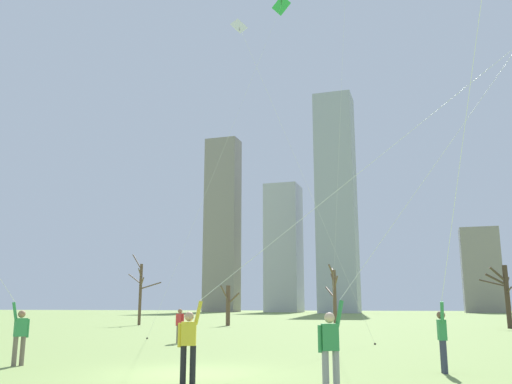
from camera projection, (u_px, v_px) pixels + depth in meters
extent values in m
plane|color=#7A934C|center=(188.00, 374.00, 14.27)|extent=(400.00, 400.00, 0.00)
cylinder|color=gray|center=(326.00, 372.00, 10.99)|extent=(0.14, 0.14, 0.85)
cylinder|color=gray|center=(336.00, 372.00, 11.01)|extent=(0.14, 0.14, 0.85)
cube|color=#338C4C|center=(330.00, 337.00, 11.14)|extent=(0.39, 0.31, 0.54)
sphere|color=beige|center=(329.00, 318.00, 11.22)|extent=(0.22, 0.22, 0.22)
cylinder|color=#338C4C|center=(320.00, 339.00, 11.12)|extent=(0.09, 0.09, 0.55)
cylinder|color=#338C4C|center=(339.00, 314.00, 11.25)|extent=(0.22, 0.16, 0.56)
cylinder|color=silver|center=(468.00, 118.00, 13.38)|extent=(6.03, 4.37, 8.95)
cylinder|color=#726656|center=(22.00, 351.00, 16.22)|extent=(0.14, 0.14, 0.85)
cylinder|color=#726656|center=(15.00, 351.00, 16.08)|extent=(0.14, 0.14, 0.85)
cube|color=#338C4C|center=(21.00, 327.00, 16.30)|extent=(0.35, 0.39, 0.54)
sphere|color=#9E7051|center=(22.00, 314.00, 16.38)|extent=(0.22, 0.22, 0.22)
cylinder|color=#338C4C|center=(28.00, 328.00, 16.42)|extent=(0.09, 0.09, 0.55)
cylinder|color=#338C4C|center=(15.00, 311.00, 16.26)|extent=(0.18, 0.22, 0.56)
cylinder|color=#33384C|center=(443.00, 356.00, 14.48)|extent=(0.14, 0.14, 0.85)
cylinder|color=#33384C|center=(445.00, 357.00, 14.26)|extent=(0.14, 0.14, 0.85)
cube|color=#338C4C|center=(442.00, 330.00, 14.52)|extent=(0.25, 0.37, 0.54)
sphere|color=brown|center=(441.00, 315.00, 14.60)|extent=(0.22, 0.22, 0.22)
cylinder|color=#338C4C|center=(441.00, 331.00, 14.71)|extent=(0.09, 0.09, 0.55)
cylinder|color=#338C4C|center=(442.00, 312.00, 14.41)|extent=(0.12, 0.21, 0.56)
cylinder|color=black|center=(183.00, 365.00, 12.41)|extent=(0.14, 0.14, 0.85)
cylinder|color=black|center=(193.00, 365.00, 12.42)|extent=(0.14, 0.14, 0.85)
cube|color=yellow|center=(189.00, 334.00, 12.56)|extent=(0.39, 0.30, 0.54)
sphere|color=tan|center=(189.00, 316.00, 12.64)|extent=(0.22, 0.22, 0.22)
cylinder|color=yellow|center=(180.00, 335.00, 12.55)|extent=(0.09, 0.09, 0.55)
cylinder|color=yellow|center=(198.00, 313.00, 12.66)|extent=(0.22, 0.15, 0.56)
cylinder|color=silver|center=(486.00, 70.00, 15.08)|extent=(14.27, 6.76, 12.72)
cylinder|color=#726656|center=(178.00, 334.00, 26.00)|extent=(0.14, 0.14, 0.85)
cylinder|color=#726656|center=(181.00, 334.00, 25.88)|extent=(0.14, 0.14, 0.85)
cube|color=red|center=(180.00, 319.00, 26.08)|extent=(0.38, 0.29, 0.54)
sphere|color=#9E7051|center=(180.00, 311.00, 26.16)|extent=(0.22, 0.22, 0.22)
cylinder|color=red|center=(177.00, 320.00, 26.20)|extent=(0.09, 0.09, 0.55)
cylinder|color=red|center=(183.00, 320.00, 25.96)|extent=(0.09, 0.09, 0.55)
cube|color=white|center=(239.00, 26.00, 25.25)|extent=(0.74, 0.43, 0.83)
cylinder|color=black|center=(239.00, 26.00, 25.25)|extent=(0.11, 0.13, 0.54)
cylinder|color=silver|center=(307.00, 184.00, 25.07)|extent=(5.20, 4.50, 14.56)
cylinder|color=#3F3833|center=(375.00, 344.00, 24.90)|extent=(0.10, 0.10, 0.08)
cylinder|color=silver|center=(339.00, 140.00, 29.83)|extent=(2.38, 5.02, 21.42)
cylinder|color=#3F3833|center=(331.00, 337.00, 30.30)|extent=(0.10, 0.10, 0.08)
cube|color=green|center=(281.00, 5.00, 33.10)|extent=(1.25, 0.40, 1.18)
cylinder|color=black|center=(281.00, 5.00, 33.10)|extent=(0.11, 0.35, 0.75)
cylinder|color=silver|center=(218.00, 162.00, 31.17)|extent=(7.20, 2.02, 19.78)
cylinder|color=#3F3833|center=(147.00, 338.00, 29.24)|extent=(0.10, 0.10, 0.08)
cylinder|color=#423326|center=(507.00, 296.00, 43.26)|extent=(0.39, 0.39, 5.00)
cylinder|color=#423326|center=(509.00, 290.00, 42.85)|extent=(0.35, 1.10, 0.53)
cylinder|color=#423326|center=(496.00, 279.00, 43.63)|extent=(1.63, 0.48, 1.01)
cylinder|color=#423326|center=(498.00, 274.00, 43.52)|extent=(1.36, 0.80, 1.24)
cylinder|color=#423326|center=(507.00, 282.00, 43.79)|extent=(0.50, 0.89, 0.89)
cylinder|color=#423326|center=(493.00, 283.00, 44.13)|extent=(2.01, 0.91, 0.69)
cylinder|color=brown|center=(335.00, 298.00, 45.54)|extent=(0.31, 0.31, 4.75)
cylinder|color=brown|center=(331.00, 271.00, 45.43)|extent=(0.35, 1.41, 1.06)
cylinder|color=brown|center=(330.00, 293.00, 46.58)|extent=(1.19, 1.81, 1.10)
cylinder|color=brown|center=(333.00, 272.00, 46.65)|extent=(0.51, 1.34, 0.75)
cylinder|color=brown|center=(336.00, 282.00, 45.35)|extent=(0.58, 1.01, 1.04)
cylinder|color=brown|center=(333.00, 279.00, 46.37)|extent=(0.56, 1.06, 0.99)
cylinder|color=brown|center=(140.00, 294.00, 50.89)|extent=(0.27, 0.27, 5.68)
cylinder|color=brown|center=(142.00, 283.00, 50.49)|extent=(0.98, 1.16, 0.94)
cylinder|color=brown|center=(140.00, 273.00, 50.81)|extent=(0.36, 1.05, 0.81)
cylinder|color=brown|center=(135.00, 279.00, 51.45)|extent=(1.46, 0.23, 0.98)
cylinder|color=brown|center=(151.00, 286.00, 51.21)|extent=(1.80, 0.98, 0.73)
cylinder|color=brown|center=(137.00, 262.00, 52.08)|extent=(1.53, 0.88, 1.58)
cylinder|color=brown|center=(228.00, 305.00, 49.33)|extent=(0.39, 0.39, 3.61)
cylinder|color=brown|center=(224.00, 293.00, 49.00)|extent=(0.39, 1.40, 1.35)
cylinder|color=brown|center=(233.00, 298.00, 49.01)|extent=(1.39, 0.74, 1.07)
cylinder|color=brown|center=(229.00, 296.00, 50.21)|extent=(0.52, 1.49, 1.47)
cube|color=#9EA3AD|center=(336.00, 201.00, 141.41)|extent=(9.97, 8.31, 57.60)
cube|color=#9EA3AD|center=(340.00, 230.00, 154.65)|extent=(8.81, 9.38, 46.16)
cube|color=#B2B2B7|center=(284.00, 248.00, 159.93)|extent=(9.87, 9.75, 37.47)
cube|color=gray|center=(481.00, 270.00, 142.61)|extent=(9.65, 7.37, 22.20)
cube|color=gray|center=(222.00, 223.00, 168.27)|extent=(10.16, 6.74, 54.05)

